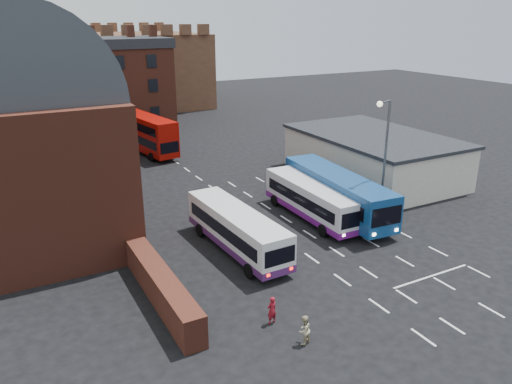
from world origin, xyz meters
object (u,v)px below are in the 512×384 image
bus_red_double (147,134)px  street_lamp (384,149)px  pedestrian_beige (304,330)px  bus_blue (337,191)px  pedestrian_red (272,310)px  bus_white_outbound (237,227)px  bus_white_inbound (312,198)px

bus_red_double → street_lamp: size_ratio=1.19×
street_lamp → pedestrian_beige: (-13.72, -10.26, -4.84)m
bus_blue → bus_red_double: (-7.56, 25.20, 0.32)m
bus_red_double → pedestrian_red: 35.89m
bus_blue → bus_red_double: size_ratio=1.12×
bus_white_outbound → bus_blue: bus_blue is taller
bus_white_inbound → bus_red_double: 25.51m
bus_blue → pedestrian_red: (-11.93, -10.40, -1.20)m
bus_white_inbound → bus_blue: bearing=174.0°
pedestrian_red → pedestrian_beige: size_ratio=1.01×
bus_blue → bus_red_double: 26.31m
street_lamp → pedestrian_red: 17.06m
pedestrian_beige → bus_white_outbound: bearing=-116.6°
bus_red_double → pedestrian_beige: 38.01m
street_lamp → bus_red_double: bearing=109.7°
bus_white_inbound → street_lamp: size_ratio=1.11×
bus_white_inbound → bus_red_double: bearing=-77.0°
bus_white_outbound → bus_red_double: bus_red_double is taller
bus_red_double → street_lamp: 29.42m
bus_white_inbound → bus_red_double: bus_red_double is taller
bus_red_double → pedestrian_beige: (-3.87, -37.78, -1.53)m
bus_red_double → street_lamp: (9.86, -27.52, 3.31)m
bus_white_inbound → bus_blue: (2.19, -0.26, 0.31)m
bus_blue → street_lamp: 4.88m
bus_white_outbound → pedestrian_red: 8.70m
bus_white_outbound → street_lamp: (12.04, -0.30, 3.93)m
bus_white_outbound → bus_white_inbound: 7.89m
street_lamp → pedestrian_red: (-14.23, -8.07, -4.83)m
bus_red_double → street_lamp: bearing=100.8°
bus_blue → pedestrian_beige: size_ratio=8.19×
bus_blue → pedestrian_beige: 17.04m
bus_white_outbound → pedestrian_beige: size_ratio=6.91×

